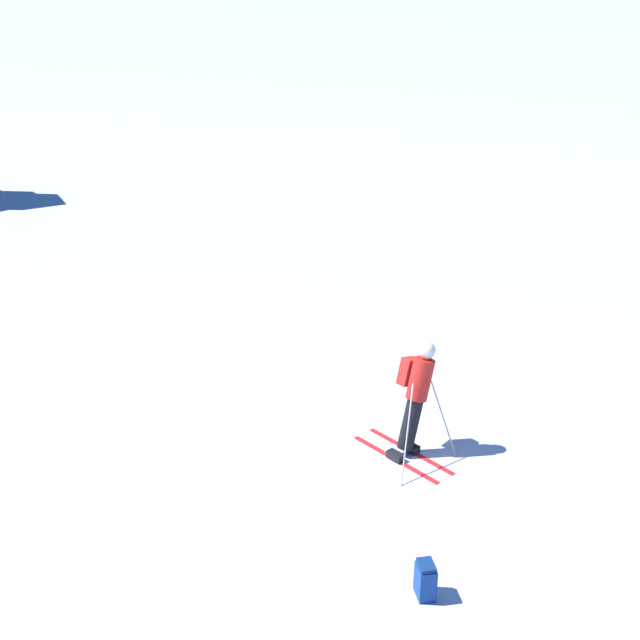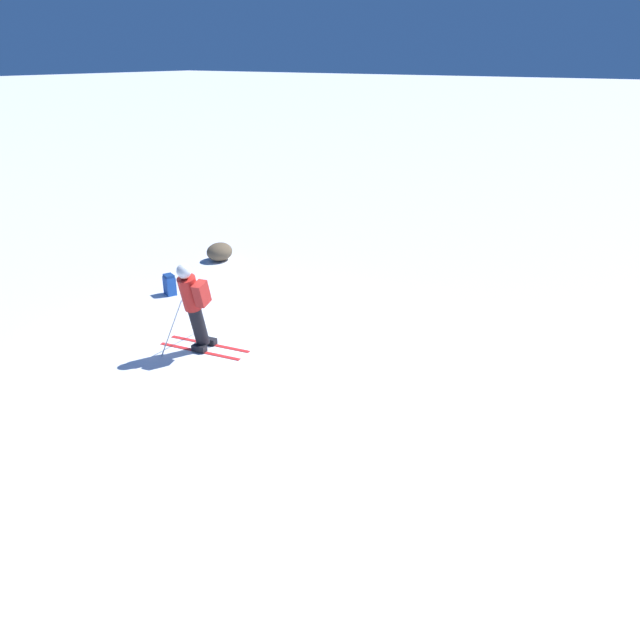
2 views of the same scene
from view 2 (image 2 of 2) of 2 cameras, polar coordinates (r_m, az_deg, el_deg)
name	(u,v)px [view 2 (image 2 of 2)]	position (r m, az deg, el deg)	size (l,w,h in m)	color
ground_plane	(230,335)	(12.87, -8.22, -1.34)	(300.00, 300.00, 0.00)	white
skier	(194,303)	(11.75, -11.48, 1.55)	(1.27, 1.84, 1.89)	red
spare_backpack	(170,285)	(15.21, -13.59, 3.15)	(0.32, 0.36, 0.50)	#194293
exposed_boulder_1	(220,252)	(17.52, -9.17, 6.18)	(0.77, 0.65, 0.50)	brown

